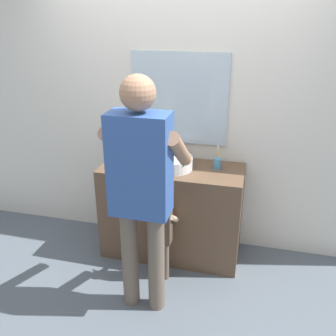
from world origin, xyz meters
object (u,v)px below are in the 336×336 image
(child_toddler, at_px, (161,230))
(toothbrush_cup, at_px, (217,163))
(soap_bottle, at_px, (143,156))
(adult_parent, at_px, (141,179))

(child_toddler, bearing_deg, toothbrush_cup, 50.74)
(soap_bottle, bearing_deg, toothbrush_cup, 1.82)
(toothbrush_cup, distance_m, soap_bottle, 0.68)
(toothbrush_cup, bearing_deg, adult_parent, -118.39)
(toothbrush_cup, height_order, adult_parent, adult_parent)
(toothbrush_cup, height_order, child_toddler, toothbrush_cup)
(toothbrush_cup, distance_m, adult_parent, 0.93)
(toothbrush_cup, relative_size, adult_parent, 0.11)
(toothbrush_cup, xyz_separation_m, child_toddler, (-0.39, -0.48, -0.45))
(toothbrush_cup, bearing_deg, soap_bottle, -178.18)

